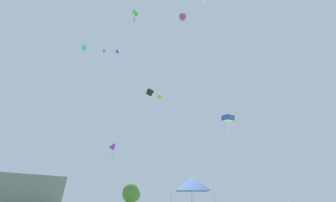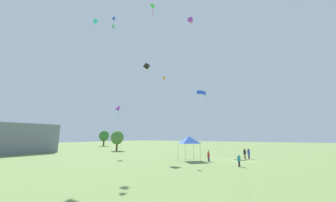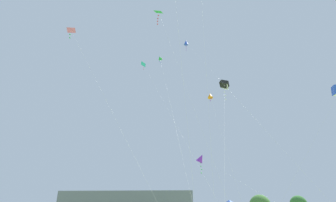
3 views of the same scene
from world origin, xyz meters
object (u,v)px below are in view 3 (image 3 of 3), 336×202
kite_orange_diamond_3 (210,96)px  kite_blue_diamond_8 (186,43)px  kite_green_delta_0 (159,13)px  kite_black_box_5 (224,85)px  kite_pink_delta_4 (71,31)px  kite_green_diamond_1 (160,58)px  kite_cyan_delta_10 (144,65)px  kite_purple_diamond_2 (201,158)px

kite_orange_diamond_3 → kite_blue_diamond_8: (-2.14, 11.45, 14.76)m
kite_green_delta_0 → kite_blue_diamond_8: size_ratio=0.84×
kite_green_delta_0 → kite_black_box_5: kite_green_delta_0 is taller
kite_pink_delta_4 → kite_blue_diamond_8: (11.42, 16.83, 9.85)m
kite_green_diamond_1 → kite_orange_diamond_3: 13.00m
kite_cyan_delta_10 → kite_green_diamond_1: bearing=-28.9°
kite_orange_diamond_3 → kite_pink_delta_4: 15.39m
kite_orange_diamond_3 → kite_blue_diamond_8: size_ratio=0.50×
kite_purple_diamond_2 → kite_black_box_5: bearing=-52.4°
kite_purple_diamond_2 → kite_black_box_5: size_ratio=1.19×
kite_green_diamond_1 → kite_cyan_delta_10: (-2.51, 1.39, -0.29)m
kite_green_diamond_1 → kite_cyan_delta_10: bearing=151.1°
kite_orange_diamond_3 → kite_pink_delta_4: size_ratio=0.75×
kite_green_delta_0 → kite_blue_diamond_8: kite_blue_diamond_8 is taller
kite_black_box_5 → kite_cyan_delta_10: bearing=168.3°
kite_cyan_delta_10 → kite_purple_diamond_2: bearing=14.0°
kite_green_delta_0 → kite_cyan_delta_10: kite_green_delta_0 is taller
kite_purple_diamond_2 → kite_blue_diamond_8: kite_blue_diamond_8 is taller
kite_green_delta_0 → kite_orange_diamond_3: (5.48, 1.38, -10.10)m
kite_pink_delta_4 → kite_black_box_5: 19.81m
kite_green_diamond_1 → kite_purple_diamond_2: kite_green_diamond_1 is taller
kite_green_delta_0 → kite_pink_delta_4: kite_green_delta_0 is taller
kite_green_diamond_1 → kite_blue_diamond_8: bearing=48.7°
kite_orange_diamond_3 → kite_pink_delta_4: bearing=-158.4°
kite_orange_diamond_3 → kite_cyan_delta_10: (-8.60, 8.35, 8.85)m
kite_blue_diamond_8 → kite_cyan_delta_10: kite_blue_diamond_8 is taller
kite_green_diamond_1 → kite_purple_diamond_2: size_ratio=1.05×
kite_black_box_5 → kite_blue_diamond_8: (-4.76, 5.43, 10.61)m
kite_green_diamond_1 → kite_purple_diamond_2: (5.40, 3.36, -13.90)m
kite_cyan_delta_10 → kite_orange_diamond_3: bearing=-44.1°
kite_green_diamond_1 → kite_pink_delta_4: 15.03m
kite_green_delta_0 → kite_orange_diamond_3: kite_green_delta_0 is taller
kite_green_diamond_1 → kite_cyan_delta_10: kite_green_diamond_1 is taller
kite_black_box_5 → kite_blue_diamond_8: bearing=131.2°
kite_purple_diamond_2 → kite_blue_diamond_8: (-1.45, 1.13, 19.52)m
kite_blue_diamond_8 → kite_cyan_delta_10: (-6.47, -3.10, -5.91)m
kite_cyan_delta_10 → kite_black_box_5: bearing=-11.7°
kite_green_delta_0 → kite_purple_diamond_2: bearing=67.7°
kite_purple_diamond_2 → kite_cyan_delta_10: (-7.92, -1.97, 13.61)m
kite_blue_diamond_8 → kite_pink_delta_4: bearing=-124.1°
kite_pink_delta_4 → kite_cyan_delta_10: (4.95, 13.73, 3.94)m
kite_orange_diamond_3 → kite_black_box_5: bearing=66.5°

